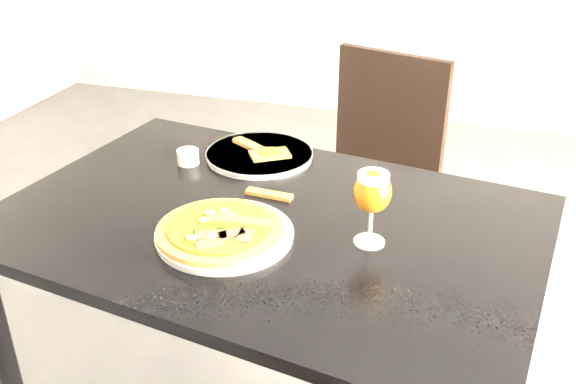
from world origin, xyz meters
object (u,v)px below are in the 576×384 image
(chair_far, at_px, (369,179))
(dining_table, at_px, (267,250))
(beer_glass, at_px, (372,192))
(pizza, at_px, (220,229))

(chair_far, bearing_deg, dining_table, -79.97)
(dining_table, height_order, beer_glass, beer_glass)
(chair_far, relative_size, pizza, 3.37)
(dining_table, distance_m, pizza, 0.18)
(pizza, relative_size, beer_glass, 1.63)
(dining_table, bearing_deg, chair_far, 90.90)
(dining_table, height_order, pizza, pizza)
(chair_far, height_order, beer_glass, beer_glass)
(pizza, xyz_separation_m, beer_glass, (0.30, 0.08, 0.09))
(chair_far, xyz_separation_m, beer_glass, (0.14, -0.80, 0.37))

